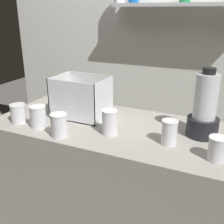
{
  "coord_description": "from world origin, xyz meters",
  "views": [
    {
      "loc": [
        0.61,
        -1.32,
        1.52
      ],
      "look_at": [
        0.0,
        0.0,
        0.98
      ],
      "focal_mm": 43.96,
      "sensor_mm": 36.0,
      "label": 1
    }
  ],
  "objects": [
    {
      "name": "counter",
      "position": [
        0.0,
        0.0,
        0.45
      ],
      "size": [
        1.4,
        0.64,
        0.9
      ],
      "primitive_type": "cube",
      "color": "#9E998E",
      "rests_on": "ground_plane"
    },
    {
      "name": "juice_cup_mango_far_left",
      "position": [
        -0.51,
        -0.19,
        0.95
      ],
      "size": [
        0.09,
        0.09,
        0.11
      ],
      "color": "white",
      "rests_on": "counter"
    },
    {
      "name": "juice_cup_orange_middle",
      "position": [
        -0.19,
        -0.25,
        0.95
      ],
      "size": [
        0.09,
        0.09,
        0.12
      ],
      "color": "white",
      "rests_on": "counter"
    },
    {
      "name": "back_wall_unit",
      "position": [
        0.0,
        0.77,
        1.26
      ],
      "size": [
        2.6,
        0.24,
        2.5
      ],
      "color": "silver",
      "rests_on": "ground_plane"
    },
    {
      "name": "juice_cup_orange_far_right",
      "position": [
        0.35,
        -0.1,
        0.95
      ],
      "size": [
        0.08,
        0.08,
        0.12
      ],
      "color": "white",
      "rests_on": "counter"
    },
    {
      "name": "carrot_display_bin",
      "position": [
        -0.24,
        0.06,
        0.97
      ],
      "size": [
        0.32,
        0.24,
        0.25
      ],
      "color": "white",
      "rests_on": "counter"
    },
    {
      "name": "juice_cup_carrot_right",
      "position": [
        0.04,
        -0.12,
        0.96
      ],
      "size": [
        0.09,
        0.09,
        0.13
      ],
      "color": "white",
      "rests_on": "counter"
    },
    {
      "name": "juice_cup_mango_left",
      "position": [
        -0.36,
        -0.2,
        0.96
      ],
      "size": [
        0.09,
        0.09,
        0.12
      ],
      "color": "white",
      "rests_on": "counter"
    },
    {
      "name": "blender_pitcher",
      "position": [
        0.49,
        0.07,
        1.04
      ],
      "size": [
        0.16,
        0.16,
        0.36
      ],
      "color": "black",
      "rests_on": "counter"
    },
    {
      "name": "juice_cup_orange_rightmost",
      "position": [
        0.58,
        -0.16,
        0.95
      ],
      "size": [
        0.08,
        0.08,
        0.11
      ],
      "color": "white",
      "rests_on": "counter"
    }
  ]
}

